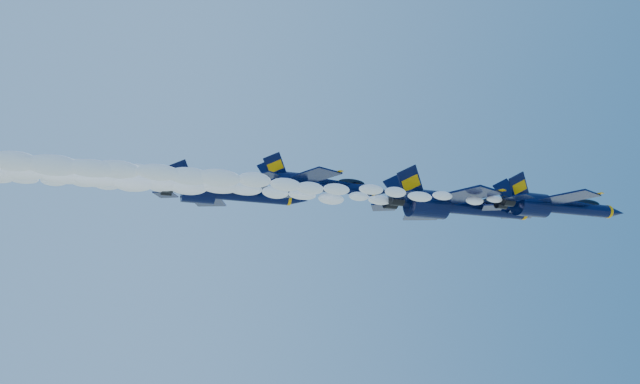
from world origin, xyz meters
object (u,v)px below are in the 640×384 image
object	(u,v)px
jet_second	(458,206)
jet_fourth	(228,193)
jet_lead	(556,206)
jet_third	(317,185)

from	to	relation	value
jet_second	jet_fourth	xyz separation A→B (m)	(-22.25, 17.82, 3.85)
jet_lead	jet_third	size ratio (longest dim) A/B	1.04
jet_third	jet_fourth	bearing A→B (deg)	121.51
jet_lead	jet_third	world-z (taller)	jet_third
jet_lead	jet_second	xyz separation A→B (m)	(-9.09, 4.87, 0.41)
jet_lead	jet_third	xyz separation A→B (m)	(-23.75, 10.29, 2.86)
jet_second	jet_third	size ratio (longest dim) A/B	1.25
jet_third	jet_lead	bearing A→B (deg)	-23.42
jet_fourth	jet_third	bearing A→B (deg)	-58.49
jet_third	jet_second	bearing A→B (deg)	-20.29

